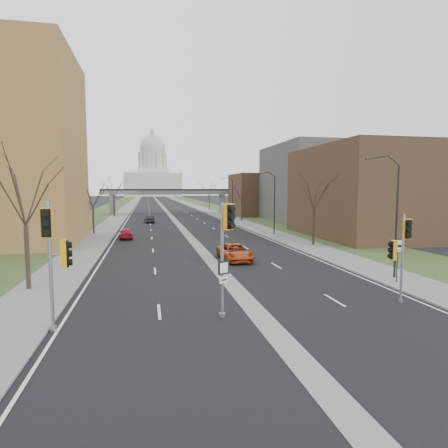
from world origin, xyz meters
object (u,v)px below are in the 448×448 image
object	(u,v)px
signal_pole_left	(54,247)
car_left_far	(149,219)
signal_pole_median	(226,239)
car_right_mid	(227,225)
car_left_near	(126,233)
signal_pole_right	(401,246)
speed_limit_sign	(398,253)
car_right_near	(235,252)

from	to	relation	value
signal_pole_left	car_left_far	xyz separation A→B (m)	(4.39, 54.77, -3.17)
signal_pole_median	car_right_mid	size ratio (longest dim) A/B	1.34
signal_pole_left	car_left_near	bearing A→B (deg)	81.93
car_left_near	signal_pole_right	bearing A→B (deg)	112.32
car_left_far	signal_pole_median	bearing A→B (deg)	86.23
signal_pole_right	car_right_mid	bearing A→B (deg)	106.82
signal_pole_median	car_left_near	distance (m)	32.79
signal_pole_left	speed_limit_sign	xyz separation A→B (m)	(20.60, 4.62, -1.77)
signal_pole_right	speed_limit_sign	bearing A→B (deg)	70.09
signal_pole_right	car_left_far	size ratio (longest dim) A/B	1.19
signal_pole_right	car_left_far	bearing A→B (deg)	119.12
signal_pole_left	car_left_near	xyz separation A→B (m)	(1.27, 32.14, -3.16)
signal_pole_left	car_right_mid	distance (m)	44.46
car_left_far	car_right_near	size ratio (longest dim) A/B	0.79
speed_limit_sign	car_right_mid	bearing A→B (deg)	110.71
speed_limit_sign	car_right_near	bearing A→B (deg)	144.99
signal_pole_right	car_right_mid	distance (m)	40.46
signal_pole_left	speed_limit_sign	world-z (taller)	signal_pole_left
speed_limit_sign	car_left_far	bearing A→B (deg)	122.47
signal_pole_median	car_right_near	distance (m)	15.71
signal_pole_right	car_left_near	bearing A→B (deg)	132.97
car_right_near	signal_pole_left	bearing A→B (deg)	-129.33
signal_pole_right	speed_limit_sign	size ratio (longest dim) A/B	1.75
car_left_near	speed_limit_sign	bearing A→B (deg)	119.54
car_left_near	car_right_mid	distance (m)	17.81
signal_pole_left	signal_pole_right	world-z (taller)	signal_pole_left
car_left_far	car_right_near	distance (m)	40.43
car_left_far	car_right_mid	distance (m)	18.38
speed_limit_sign	car_left_far	size ratio (longest dim) A/B	0.68
signal_pole_left	car_right_mid	xyz separation A→B (m)	(16.67, 41.09, -3.24)
speed_limit_sign	car_right_near	size ratio (longest dim) A/B	0.54
signal_pole_left	car_left_far	size ratio (longest dim) A/B	1.40
car_right_near	speed_limit_sign	bearing A→B (deg)	-50.85
car_left_near	car_left_far	world-z (taller)	car_left_near
signal_pole_median	car_left_far	distance (m)	54.80
signal_pole_median	car_right_mid	bearing A→B (deg)	53.05
car_right_near	car_right_mid	distance (m)	26.54
signal_pole_left	car_left_near	distance (m)	32.32
signal_pole_left	speed_limit_sign	size ratio (longest dim) A/B	2.06
speed_limit_sign	car_right_near	world-z (taller)	speed_limit_sign
car_left_far	speed_limit_sign	bearing A→B (deg)	100.59
car_left_near	car_right_near	xyz separation A→B (m)	(10.47, -17.13, 0.04)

